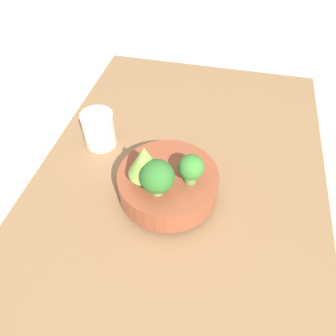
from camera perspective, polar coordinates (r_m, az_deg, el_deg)
ground_plane at (r=0.79m, az=1.21°, el=-6.45°), size 6.00×6.00×0.00m
table at (r=0.77m, az=1.24°, el=-5.36°), size 1.12×0.68×0.05m
bowl at (r=0.71m, az=0.00°, el=-2.75°), size 0.22×0.22×0.07m
romanesco_piece_near at (r=0.63m, az=-4.08°, el=1.19°), size 0.07×0.07×0.10m
broccoli_floret_right at (r=0.62m, az=-1.92°, el=-1.57°), size 0.07×0.07×0.08m
broccoli_floret_back at (r=0.65m, az=4.02°, el=-0.02°), size 0.05×0.05×0.07m
cup at (r=0.85m, az=-11.93°, el=6.59°), size 0.08×0.08×0.09m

